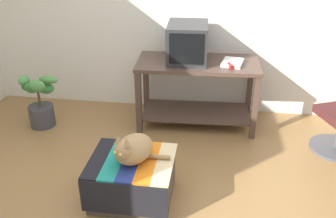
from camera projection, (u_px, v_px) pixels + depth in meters
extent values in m
plane|color=olive|center=(150.00, 218.00, 2.95)|extent=(14.00, 14.00, 0.00)
cube|color=silver|center=(181.00, 2.00, 4.16)|extent=(8.00, 0.10, 2.60)
cube|color=#4C382D|center=(139.00, 103.00, 3.97)|extent=(0.06, 0.06, 0.72)
cube|color=#4C382D|center=(255.00, 108.00, 3.87)|extent=(0.06, 0.06, 0.72)
cube|color=#4C382D|center=(250.00, 88.00, 4.35)|extent=(0.06, 0.06, 0.72)
cube|color=#4C382D|center=(146.00, 84.00, 4.45)|extent=(0.06, 0.06, 0.72)
cube|color=#4C382D|center=(196.00, 112.00, 4.26)|extent=(1.24, 0.58, 0.02)
cube|color=#4C382D|center=(198.00, 63.00, 3.99)|extent=(1.35, 0.68, 0.04)
cube|color=#28282B|center=(187.00, 59.00, 4.02)|extent=(0.31, 0.37, 0.02)
cube|color=#28282B|center=(187.00, 42.00, 3.93)|extent=(0.44, 0.54, 0.40)
cube|color=black|center=(186.00, 49.00, 3.69)|extent=(0.35, 0.03, 0.31)
cube|color=#333338|center=(188.00, 65.00, 3.86)|extent=(0.40, 0.15, 0.02)
cube|color=white|center=(233.00, 63.00, 3.90)|extent=(0.25, 0.30, 0.04)
cube|color=#4C4238|center=(133.00, 179.00, 3.09)|extent=(0.66, 0.55, 0.37)
cube|color=black|center=(123.00, 200.00, 2.81)|extent=(0.69, 0.01, 0.29)
cube|color=black|center=(99.00, 158.00, 3.03)|extent=(0.14, 0.59, 0.02)
cube|color=#1E897A|center=(115.00, 159.00, 3.02)|extent=(0.14, 0.59, 0.02)
cube|color=navy|center=(131.00, 161.00, 3.00)|extent=(0.14, 0.59, 0.02)
cube|color=orange|center=(148.00, 162.00, 2.98)|extent=(0.14, 0.59, 0.02)
cube|color=beige|center=(165.00, 163.00, 2.97)|extent=(0.14, 0.59, 0.02)
ellipsoid|color=#9E7A4C|center=(134.00, 149.00, 2.94)|extent=(0.39, 0.44, 0.22)
sphere|color=#9E7A4C|center=(123.00, 151.00, 2.81)|extent=(0.15, 0.15, 0.15)
cylinder|color=#9E7A4C|center=(153.00, 156.00, 3.00)|extent=(0.29, 0.04, 0.04)
cone|color=#9E7A4C|center=(118.00, 139.00, 2.79)|extent=(0.06, 0.06, 0.07)
cone|color=#9E7A4C|center=(127.00, 142.00, 2.75)|extent=(0.06, 0.06, 0.07)
sphere|color=#C6D151|center=(115.00, 152.00, 2.77)|extent=(0.02, 0.02, 0.02)
sphere|color=#C6D151|center=(120.00, 154.00, 2.74)|extent=(0.02, 0.02, 0.02)
cylinder|color=#3D3D42|center=(42.00, 116.00, 4.22)|extent=(0.28, 0.28, 0.25)
cylinder|color=brown|center=(39.00, 99.00, 4.13)|extent=(0.03, 0.03, 0.17)
ellipsoid|color=#4C8E42|center=(48.00, 80.00, 4.03)|extent=(0.21, 0.10, 0.08)
ellipsoid|color=#38843D|center=(46.00, 88.00, 4.12)|extent=(0.19, 0.14, 0.12)
ellipsoid|color=#38843D|center=(38.00, 85.00, 4.20)|extent=(0.15, 0.15, 0.12)
ellipsoid|color=#2D7033|center=(27.00, 86.00, 4.10)|extent=(0.12, 0.11, 0.10)
ellipsoid|color=#4C8E42|center=(24.00, 80.00, 3.99)|extent=(0.12, 0.14, 0.10)
ellipsoid|color=#2D7033|center=(31.00, 88.00, 3.95)|extent=(0.16, 0.10, 0.13)
ellipsoid|color=#4C8E42|center=(37.00, 86.00, 3.89)|extent=(0.18, 0.09, 0.13)
cylinder|color=#4C4C51|center=(335.00, 148.00, 3.82)|extent=(0.52, 0.52, 0.03)
cube|color=#A31E1E|center=(230.00, 66.00, 3.80)|extent=(0.08, 0.12, 0.04)
cylinder|color=black|center=(231.00, 61.00, 3.98)|extent=(0.12, 0.09, 0.01)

